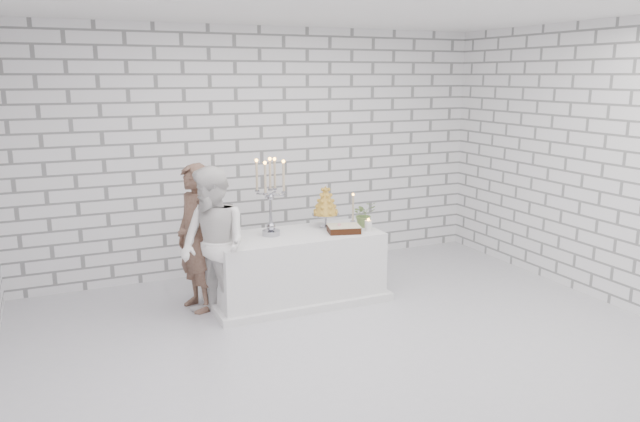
{
  "coord_description": "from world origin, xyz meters",
  "views": [
    {
      "loc": [
        -2.41,
        -4.69,
        2.42
      ],
      "look_at": [
        0.09,
        0.93,
        1.05
      ],
      "focal_mm": 34.27,
      "sensor_mm": 36.0,
      "label": 1
    }
  ],
  "objects": [
    {
      "name": "wall_right",
      "position": [
        3.0,
        0.0,
        1.5
      ],
      "size": [
        0.01,
        5.0,
        3.0
      ],
      "primitive_type": "cube",
      "color": "white",
      "rests_on": "ground"
    },
    {
      "name": "flowers",
      "position": [
        0.77,
        1.22,
        0.9
      ],
      "size": [
        0.27,
        0.23,
        0.29
      ],
      "primitive_type": "imported",
      "rotation": [
        0.0,
        0.0,
        0.03
      ],
      "color": "#436E32",
      "rests_on": "cake_table"
    },
    {
      "name": "groom",
      "position": [
        -1.11,
        1.41,
        0.77
      ],
      "size": [
        0.5,
        0.64,
        1.55
      ],
      "primitive_type": "imported",
      "rotation": [
        0.0,
        0.0,
        -1.31
      ],
      "color": "brown",
      "rests_on": "ground"
    },
    {
      "name": "cake_table",
      "position": [
        -0.05,
        1.23,
        0.38
      ],
      "size": [
        1.8,
        0.8,
        0.75
      ],
      "primitive_type": "cube",
      "color": "white",
      "rests_on": "ground"
    },
    {
      "name": "bride",
      "position": [
        -1.02,
        1.0,
        0.78
      ],
      "size": [
        0.83,
        0.92,
        1.57
      ],
      "primitive_type": "imported",
      "rotation": [
        0.0,
        0.0,
        -1.21
      ],
      "color": "white",
      "rests_on": "ground"
    },
    {
      "name": "pillar_candle",
      "position": [
        0.71,
        1.02,
        0.81
      ],
      "size": [
        0.09,
        0.09,
        0.12
      ],
      "primitive_type": "cylinder",
      "rotation": [
        0.0,
        0.0,
        -0.16
      ],
      "color": "white",
      "rests_on": "cake_table"
    },
    {
      "name": "ceiling",
      "position": [
        0.0,
        0.0,
        3.0
      ],
      "size": [
        6.0,
        5.0,
        0.01
      ],
      "primitive_type": "cube",
      "color": "white",
      "rests_on": "ground"
    },
    {
      "name": "wall_front",
      "position": [
        0.0,
        -2.5,
        1.5
      ],
      "size": [
        6.0,
        0.01,
        3.0
      ],
      "primitive_type": "cube",
      "color": "white",
      "rests_on": "ground"
    },
    {
      "name": "croquembouche",
      "position": [
        0.36,
        1.37,
        0.99
      ],
      "size": [
        0.33,
        0.33,
        0.48
      ],
      "primitive_type": null,
      "rotation": [
        0.0,
        0.0,
        -0.09
      ],
      "color": "#B98A33",
      "rests_on": "cake_table"
    },
    {
      "name": "ground",
      "position": [
        0.0,
        0.0,
        0.0
      ],
      "size": [
        6.0,
        5.0,
        0.01
      ],
      "primitive_type": "cube",
      "color": "silver",
      "rests_on": "ground"
    },
    {
      "name": "chocolate_cake",
      "position": [
        0.44,
        1.07,
        0.79
      ],
      "size": [
        0.39,
        0.32,
        0.08
      ],
      "primitive_type": "cube",
      "rotation": [
        0.0,
        0.0,
        -0.25
      ],
      "color": "black",
      "rests_on": "cake_table"
    },
    {
      "name": "extra_taper",
      "position": [
        0.74,
        1.45,
        0.91
      ],
      "size": [
        0.08,
        0.08,
        0.32
      ],
      "primitive_type": "cylinder",
      "rotation": [
        0.0,
        0.0,
        -0.31
      ],
      "color": "#C5B08C",
      "rests_on": "cake_table"
    },
    {
      "name": "wall_back",
      "position": [
        0.0,
        2.5,
        1.5
      ],
      "size": [
        6.0,
        0.01,
        3.0
      ],
      "primitive_type": "cube",
      "color": "white",
      "rests_on": "ground"
    },
    {
      "name": "candelabra",
      "position": [
        -0.32,
        1.28,
        1.17
      ],
      "size": [
        0.37,
        0.37,
        0.84
      ],
      "primitive_type": null,
      "rotation": [
        0.0,
        0.0,
        0.1
      ],
      "color": "#999AA3",
      "rests_on": "cake_table"
    }
  ]
}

